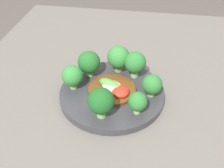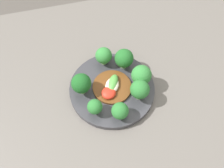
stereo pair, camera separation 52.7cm
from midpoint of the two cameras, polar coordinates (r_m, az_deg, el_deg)
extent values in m
cube|color=#5B5651|center=(0.97, 12.58, -16.88)|extent=(1.03, 0.86, 0.78)
cylinder|color=#333338|center=(0.63, 19.76, -3.07)|extent=(0.24, 0.24, 0.02)
cylinder|color=#89B76B|center=(0.57, 17.33, -9.04)|extent=(0.01, 0.01, 0.02)
sphere|color=#286B2D|center=(0.55, 17.96, -8.11)|extent=(0.04, 0.04, 0.04)
cylinder|color=#70A356|center=(0.65, 26.59, -0.94)|extent=(0.02, 0.02, 0.02)
sphere|color=#2D7533|center=(0.63, 27.69, 0.49)|extent=(0.06, 0.06, 0.06)
cylinder|color=#7AAD5B|center=(0.66, 21.86, 3.36)|extent=(0.02, 0.02, 0.02)
sphere|color=#1E5B23|center=(0.64, 22.72, 4.87)|extent=(0.05, 0.05, 0.05)
cylinder|color=#7AAD5B|center=(0.59, 23.57, -9.78)|extent=(0.02, 0.02, 0.01)
sphere|color=#286B2D|center=(0.57, 24.43, -8.85)|extent=(0.05, 0.05, 0.05)
cylinder|color=#7AAD5B|center=(0.58, 12.87, -3.30)|extent=(0.02, 0.02, 0.02)
sphere|color=#19511E|center=(0.56, 13.49, -1.78)|extent=(0.05, 0.05, 0.05)
cylinder|color=#7AAD5B|center=(0.65, 16.82, 4.35)|extent=(0.02, 0.02, 0.02)
sphere|color=#2D7533|center=(0.63, 17.43, 5.76)|extent=(0.05, 0.05, 0.05)
cylinder|color=#89B76B|center=(0.63, 27.22, -4.84)|extent=(0.02, 0.02, 0.02)
sphere|color=#286B2D|center=(0.60, 28.36, -3.53)|extent=(0.05, 0.05, 0.05)
cylinder|color=#5B3314|center=(0.62, 20.09, -2.53)|extent=(0.11, 0.11, 0.01)
ellipsoid|color=#4C933D|center=(0.61, 20.50, -1.62)|extent=(0.05, 0.07, 0.02)
ellipsoid|color=beige|center=(0.61, 20.38, -2.16)|extent=(0.06, 0.06, 0.02)
ellipsoid|color=red|center=(0.60, 19.96, -4.14)|extent=(0.06, 0.06, 0.02)
camera|label=1|loc=(0.26, -53.77, 4.13)|focal=42.00mm
camera|label=2|loc=(0.26, 126.23, -4.13)|focal=42.00mm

